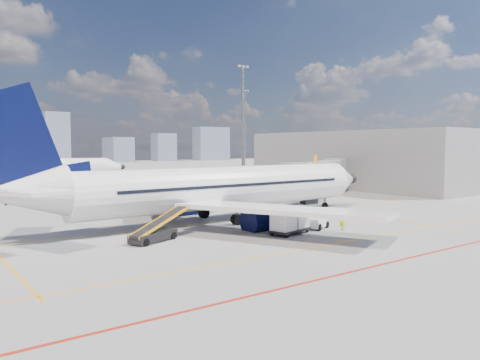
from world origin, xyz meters
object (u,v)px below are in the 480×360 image
(cargo_dolly, at_px, (290,220))
(belt_loader, at_px, (155,234))
(main_aircraft, at_px, (213,189))
(baggage_tug, at_px, (316,220))
(second_aircraft, at_px, (17,169))
(ramp_worker, at_px, (342,221))

(cargo_dolly, bearing_deg, belt_loader, 146.35)
(main_aircraft, bearing_deg, baggage_tug, -60.28)
(cargo_dolly, bearing_deg, second_aircraft, 84.33)
(main_aircraft, xyz_separation_m, belt_loader, (-8.71, -5.16, -2.60))
(belt_loader, bearing_deg, main_aircraft, 8.75)
(main_aircraft, height_order, cargo_dolly, main_aircraft)
(belt_loader, bearing_deg, ramp_worker, -41.10)
(main_aircraft, relative_size, second_aircraft, 1.11)
(second_aircraft, height_order, ramp_worker, second_aircraft)
(second_aircraft, height_order, cargo_dolly, second_aircraft)
(baggage_tug, distance_m, belt_loader, 14.39)
(belt_loader, relative_size, ramp_worker, 3.38)
(baggage_tug, relative_size, ramp_worker, 1.57)
(main_aircraft, xyz_separation_m, cargo_dolly, (1.72, -9.05, -2.07))
(main_aircraft, relative_size, cargo_dolly, 10.36)
(baggage_tug, bearing_deg, second_aircraft, 79.37)
(belt_loader, bearing_deg, cargo_dolly, -42.34)
(main_aircraft, bearing_deg, second_aircraft, 95.33)
(main_aircraft, relative_size, belt_loader, 7.30)
(cargo_dolly, height_order, belt_loader, belt_loader)
(main_aircraft, xyz_separation_m, baggage_tug, (5.25, -8.62, -2.43))
(belt_loader, height_order, ramp_worker, belt_loader)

